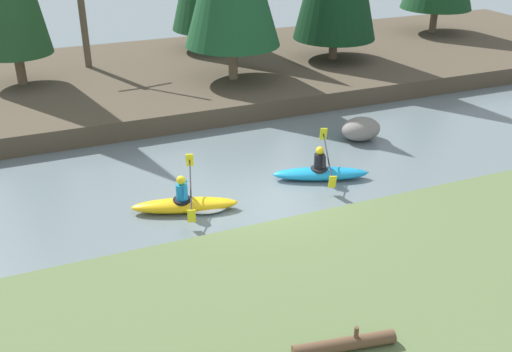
# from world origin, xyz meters

# --- Properties ---
(ground_plane) EXTENTS (90.00, 90.00, 0.00)m
(ground_plane) POSITION_xyz_m (0.00, 0.00, 0.00)
(ground_plane) COLOR slate
(riverbank_near) EXTENTS (44.00, 7.70, 0.51)m
(riverbank_near) POSITION_xyz_m (0.00, -5.68, 0.25)
(riverbank_near) COLOR #5B7042
(riverbank_near) RESTS_ON ground
(riverbank_far) EXTENTS (44.00, 10.84, 0.69)m
(riverbank_far) POSITION_xyz_m (0.00, 10.88, 0.34)
(riverbank_far) COLOR #4C4233
(riverbank_far) RESTS_ON ground
(bare_tree_mid_downstream) EXTENTS (2.97, 2.94, 5.34)m
(bare_tree_mid_downstream) POSITION_xyz_m (-2.38, 12.55, 3.21)
(bare_tree_mid_downstream) COLOR brown
(bare_tree_mid_downstream) RESTS_ON riverbank_far
(kayaker_lead) EXTENTS (2.74, 2.00, 1.20)m
(kayaker_lead) POSITION_xyz_m (2.24, 0.57, 0.22)
(kayaker_lead) COLOR #1993D6
(kayaker_lead) RESTS_ON ground
(kayaker_middle) EXTENTS (2.77, 2.03, 1.20)m
(kayaker_middle) POSITION_xyz_m (-1.77, 0.24, 0.20)
(kayaker_middle) COLOR yellow
(kayaker_middle) RESTS_ON ground
(boulder_midstream) EXTENTS (1.33, 1.04, 0.75)m
(boulder_midstream) POSITION_xyz_m (4.82, 2.68, 0.37)
(boulder_midstream) COLOR gray
(boulder_midstream) RESTS_ON ground
(driftwood_log) EXTENTS (1.81, 0.53, 0.44)m
(driftwood_log) POSITION_xyz_m (-0.99, -6.24, 0.63)
(driftwood_log) COLOR brown
(driftwood_log) RESTS_ON riverbank_near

